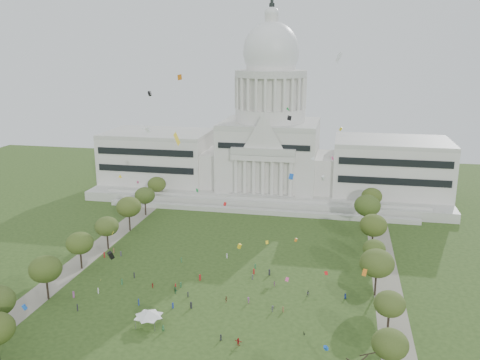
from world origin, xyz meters
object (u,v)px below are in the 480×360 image
at_px(big_bare_tree, 357,360).
at_px(person_0, 345,296).
at_px(capitol, 270,147).
at_px(event_tent, 148,313).

height_order(big_bare_tree, person_0, big_bare_tree).
height_order(capitol, event_tent, capitol).
relative_size(event_tent, person_0, 5.27).
height_order(big_bare_tree, event_tent, big_bare_tree).
relative_size(big_bare_tree, event_tent, 1.56).
bearing_deg(capitol, big_bare_tree, -74.98).
xyz_separation_m(event_tent, person_0, (48.01, 23.78, -2.48)).
relative_size(capitol, big_bare_tree, 12.50).
bearing_deg(person_0, capitol, 139.67).
distance_m(big_bare_tree, person_0, 42.54).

